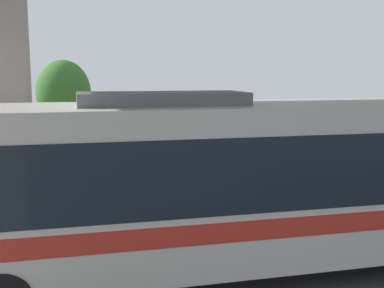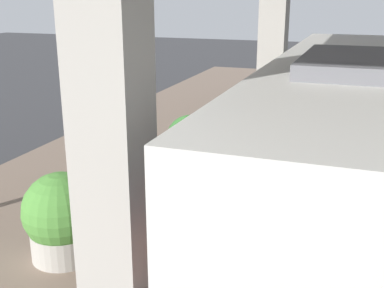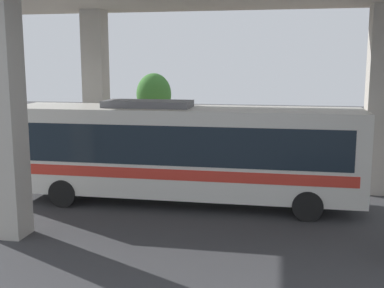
{
  "view_description": "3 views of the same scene",
  "coord_description": "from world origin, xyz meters",
  "px_view_note": "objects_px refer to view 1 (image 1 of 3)",
  "views": [
    {
      "loc": [
        12.26,
        -4.3,
        4.11
      ],
      "look_at": [
        0.47,
        -1.42,
        2.32
      ],
      "focal_mm": 45.0,
      "sensor_mm": 36.0,
      "label": 1
    },
    {
      "loc": [
        3.59,
        -11.2,
        4.73
      ],
      "look_at": [
        -0.14,
        -0.81,
        1.27
      ],
      "focal_mm": 45.0,
      "sensor_mm": 36.0,
      "label": 2
    },
    {
      "loc": [
        20.03,
        2.03,
        5.08
      ],
      "look_at": [
        1.97,
        -1.3,
        1.99
      ],
      "focal_mm": 45.0,
      "sensor_mm": 36.0,
      "label": 3
    }
  ],
  "objects_px": {
    "bus": "(224,178)",
    "planter_back": "(250,188)",
    "planter_front": "(178,184)",
    "fire_hydrant": "(132,202)",
    "planter_middle": "(71,192)",
    "street_tree_near": "(64,93)"
  },
  "relations": [
    {
      "from": "bus",
      "to": "planter_back",
      "type": "distance_m",
      "value": 4.64
    },
    {
      "from": "fire_hydrant",
      "to": "bus",
      "type": "bearing_deg",
      "value": 19.22
    },
    {
      "from": "planter_back",
      "to": "bus",
      "type": "bearing_deg",
      "value": -27.34
    },
    {
      "from": "planter_front",
      "to": "street_tree_near",
      "type": "xyz_separation_m",
      "value": [
        -3.27,
        -3.31,
        2.64
      ]
    },
    {
      "from": "planter_back",
      "to": "planter_front",
      "type": "bearing_deg",
      "value": -115.8
    },
    {
      "from": "planter_front",
      "to": "planter_middle",
      "type": "distance_m",
      "value": 3.15
    },
    {
      "from": "fire_hydrant",
      "to": "street_tree_near",
      "type": "xyz_separation_m",
      "value": [
        -4.13,
        -1.81,
        2.86
      ]
    },
    {
      "from": "fire_hydrant",
      "to": "planter_middle",
      "type": "relative_size",
      "value": 0.66
    },
    {
      "from": "bus",
      "to": "fire_hydrant",
      "type": "xyz_separation_m",
      "value": [
        -4.05,
        -1.41,
        -1.48
      ]
    },
    {
      "from": "bus",
      "to": "fire_hydrant",
      "type": "bearing_deg",
      "value": -160.78
    },
    {
      "from": "planter_back",
      "to": "street_tree_near",
      "type": "bearing_deg",
      "value": -128.64
    },
    {
      "from": "planter_front",
      "to": "planter_back",
      "type": "height_order",
      "value": "planter_back"
    },
    {
      "from": "fire_hydrant",
      "to": "street_tree_near",
      "type": "relative_size",
      "value": 0.24
    },
    {
      "from": "planter_front",
      "to": "planter_back",
      "type": "bearing_deg",
      "value": 64.2
    },
    {
      "from": "street_tree_near",
      "to": "bus",
      "type": "bearing_deg",
      "value": 21.49
    },
    {
      "from": "fire_hydrant",
      "to": "planter_front",
      "type": "xyz_separation_m",
      "value": [
        -0.86,
        1.5,
        0.22
      ]
    },
    {
      "from": "fire_hydrant",
      "to": "planter_front",
      "type": "height_order",
      "value": "planter_front"
    },
    {
      "from": "bus",
      "to": "planter_back",
      "type": "height_order",
      "value": "bus"
    },
    {
      "from": "street_tree_near",
      "to": "planter_middle",
      "type": "bearing_deg",
      "value": 2.78
    },
    {
      "from": "bus",
      "to": "planter_front",
      "type": "relative_size",
      "value": 8.14
    },
    {
      "from": "planter_front",
      "to": "planter_middle",
      "type": "relative_size",
      "value": 0.93
    },
    {
      "from": "planter_front",
      "to": "planter_back",
      "type": "relative_size",
      "value": 0.97
    }
  ]
}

